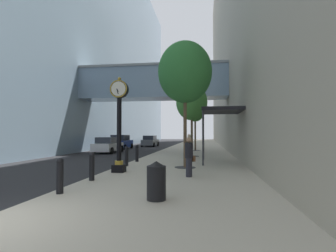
% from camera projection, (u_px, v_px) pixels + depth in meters
% --- Properties ---
extents(ground_plane, '(110.00, 110.00, 0.00)m').
position_uv_depth(ground_plane, '(166.00, 149.00, 31.84)').
color(ground_plane, '#262628').
rests_on(ground_plane, ground).
extents(sidewalk_right, '(6.89, 80.00, 0.14)m').
position_uv_depth(sidewalk_right, '(196.00, 148.00, 34.32)').
color(sidewalk_right, '#BCB29E').
rests_on(sidewalk_right, ground).
extents(building_block_left, '(24.17, 80.00, 32.94)m').
position_uv_depth(building_block_left, '(82.00, 30.00, 36.95)').
color(building_block_left, '#849EB2').
rests_on(building_block_left, ground).
extents(building_block_right, '(9.00, 80.00, 35.47)m').
position_uv_depth(building_block_right, '(258.00, 10.00, 33.68)').
color(building_block_right, '#A89E89').
rests_on(building_block_right, ground).
extents(street_clock, '(0.84, 0.55, 4.44)m').
position_uv_depth(street_clock, '(119.00, 120.00, 12.32)').
color(street_clock, black).
rests_on(street_clock, sidewalk_right).
extents(bollard_nearest, '(0.22, 0.22, 1.08)m').
position_uv_depth(bollard_nearest, '(60.00, 175.00, 7.90)').
color(bollard_nearest, black).
rests_on(bollard_nearest, sidewalk_right).
extents(bollard_second, '(0.22, 0.22, 1.08)m').
position_uv_depth(bollard_second, '(92.00, 166.00, 10.11)').
color(bollard_second, black).
rests_on(bollard_second, sidewalk_right).
extents(bollard_fourth, '(0.22, 0.22, 1.08)m').
position_uv_depth(bollard_fourth, '(126.00, 156.00, 14.53)').
color(bollard_fourth, black).
rests_on(bollard_fourth, sidewalk_right).
extents(bollard_fifth, '(0.22, 0.22, 1.08)m').
position_uv_depth(bollard_fifth, '(137.00, 153.00, 16.75)').
color(bollard_fifth, black).
rests_on(bollard_fifth, sidewalk_right).
extents(street_tree_near, '(2.85, 2.85, 6.69)m').
position_uv_depth(street_tree_near, '(185.00, 72.00, 14.00)').
color(street_tree_near, '#333335').
rests_on(street_tree_near, sidewalk_right).
extents(street_tree_mid_near, '(2.46, 2.46, 5.65)m').
position_uv_depth(street_tree_mid_near, '(192.00, 103.00, 20.76)').
color(street_tree_mid_near, '#333335').
rests_on(street_tree_mid_near, sidewalk_right).
extents(street_tree_mid_far, '(1.93, 1.93, 5.24)m').
position_uv_depth(street_tree_mid_far, '(195.00, 111.00, 27.54)').
color(street_tree_mid_far, '#333335').
rests_on(street_tree_mid_far, sidewalk_right).
extents(trash_bin, '(0.53, 0.53, 1.05)m').
position_uv_depth(trash_bin, '(156.00, 180.00, 7.15)').
color(trash_bin, black).
rests_on(trash_bin, sidewalk_right).
extents(pedestrian_walking, '(0.51, 0.51, 1.65)m').
position_uv_depth(pedestrian_walking, '(189.00, 156.00, 10.95)').
color(pedestrian_walking, '#23232D').
rests_on(pedestrian_walking, sidewalk_right).
extents(pedestrian_by_clock, '(0.45, 0.45, 1.74)m').
position_uv_depth(pedestrian_by_clock, '(189.00, 145.00, 19.43)').
color(pedestrian_by_clock, '#23232D').
rests_on(pedestrian_by_clock, sidewalk_right).
extents(storefront_awning, '(2.40, 3.60, 3.30)m').
position_uv_depth(storefront_awning, '(221.00, 112.00, 16.32)').
color(storefront_awning, black).
rests_on(storefront_awning, sidewalk_right).
extents(car_grey_near, '(2.01, 4.55, 1.60)m').
position_uv_depth(car_grey_near, '(150.00, 141.00, 39.03)').
color(car_grey_near, slate).
rests_on(car_grey_near, ground).
extents(car_white_mid, '(2.07, 4.65, 1.55)m').
position_uv_depth(car_white_mid, '(108.00, 145.00, 26.25)').
color(car_white_mid, silver).
rests_on(car_white_mid, ground).
extents(car_blue_far, '(2.13, 4.62, 1.74)m').
position_uv_depth(car_blue_far, '(121.00, 142.00, 32.14)').
color(car_blue_far, navy).
rests_on(car_blue_far, ground).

